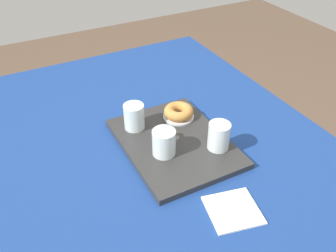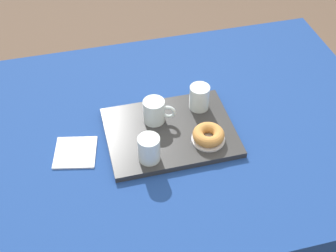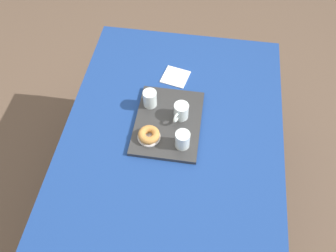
# 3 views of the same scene
# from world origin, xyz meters

# --- Properties ---
(ground_plane) EXTENTS (6.00, 6.00, 0.00)m
(ground_plane) POSITION_xyz_m (0.00, 0.00, 0.00)
(ground_plane) COLOR brown
(dining_table) EXTENTS (1.48, 1.10, 0.77)m
(dining_table) POSITION_xyz_m (0.00, 0.00, 0.69)
(dining_table) COLOR navy
(dining_table) RESTS_ON ground
(serving_tray) EXTENTS (0.43, 0.33, 0.02)m
(serving_tray) POSITION_xyz_m (-0.04, -0.03, 0.78)
(serving_tray) COLOR #2D2D2D
(serving_tray) RESTS_ON dining_table
(tea_mug_left) EXTENTS (0.11, 0.07, 0.09)m
(tea_mug_left) POSITION_xyz_m (-0.08, 0.03, 0.83)
(tea_mug_left) COLOR silver
(tea_mug_left) RESTS_ON serving_tray
(water_glass_near) EXTENTS (0.07, 0.07, 0.09)m
(water_glass_near) POSITION_xyz_m (0.09, 0.06, 0.83)
(water_glass_near) COLOR silver
(water_glass_near) RESTS_ON serving_tray
(water_glass_far) EXTENTS (0.07, 0.07, 0.09)m
(water_glass_far) POSITION_xyz_m (-0.14, -0.14, 0.83)
(water_glass_far) COLOR silver
(water_glass_far) RESTS_ON serving_tray
(donut_plate_left) EXTENTS (0.11, 0.11, 0.01)m
(donut_plate_left) POSITION_xyz_m (0.07, -0.11, 0.79)
(donut_plate_left) COLOR silver
(donut_plate_left) RESTS_ON serving_tray
(sugar_donut_left) EXTENTS (0.11, 0.11, 0.04)m
(sugar_donut_left) POSITION_xyz_m (0.07, -0.11, 0.81)
(sugar_donut_left) COLOR #BC7F3D
(sugar_donut_left) RESTS_ON donut_plate_left
(paper_napkin) EXTENTS (0.16, 0.16, 0.01)m
(paper_napkin) POSITION_xyz_m (-0.37, -0.04, 0.77)
(paper_napkin) COLOR white
(paper_napkin) RESTS_ON dining_table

